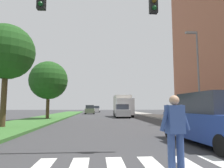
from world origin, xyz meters
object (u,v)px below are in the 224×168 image
traffic_light_gantry (37,21)px  sedan_midblock (122,111)px  sedan_far_horizon (96,109)px  tree_far (49,80)px  sedan_distant (90,110)px  pedestrian_performer (175,130)px  tree_mid (6,52)px  suv_crossing (211,120)px  street_lamp_right (197,68)px  truck_box_delivery (123,105)px

traffic_light_gantry → sedan_midblock: (5.37, 20.69, -3.48)m
sedan_far_horizon → tree_far: bearing=-99.4°
sedan_distant → sedan_far_horizon: sedan_distant is taller
tree_far → sedan_midblock: bearing=25.8°
tree_far → pedestrian_performer: (7.14, -18.73, -3.43)m
pedestrian_performer → tree_mid: bearing=129.5°
suv_crossing → sedan_distant: size_ratio=1.12×
street_lamp_right → suv_crossing: 9.78m
street_lamp_right → truck_box_delivery: (-4.36, 13.95, -2.96)m
traffic_light_gantry → suv_crossing: 7.29m
suv_crossing → sedan_far_horizon: 47.56m
suv_crossing → tree_far: bearing=122.3°
suv_crossing → sedan_far_horizon: bearing=95.5°
truck_box_delivery → pedestrian_performer: bearing=-94.6°
truck_box_delivery → tree_far: bearing=-143.8°
pedestrian_performer → sedan_far_horizon: (-1.89, 50.56, -0.16)m
pedestrian_performer → sedan_far_horizon: 50.60m
traffic_light_gantry → street_lamp_right: bearing=42.2°
suv_crossing → truck_box_delivery: size_ratio=0.76×
traffic_light_gantry → suv_crossing: traffic_light_gantry is taller
pedestrian_performer → sedan_distant: sedan_distant is taller
traffic_light_gantry → sedan_far_horizon: (1.85, 48.28, -3.51)m
sedan_midblock → tree_far: bearing=-154.2°
tree_mid → truck_box_delivery: 19.06m
traffic_light_gantry → sedan_distant: bearing=89.0°
tree_mid → suv_crossing: bearing=-30.9°
traffic_light_gantry → sedan_midblock: bearing=75.5°
tree_far → tree_mid: bearing=-94.3°
tree_mid → pedestrian_performer: (7.83, -9.50, -4.16)m
sedan_midblock → truck_box_delivery: (0.41, 2.47, 0.82)m
sedan_far_horizon → tree_mid: bearing=-98.2°
tree_mid → suv_crossing: (10.49, -6.27, -4.16)m
pedestrian_performer → sedan_midblock: bearing=85.9°
sedan_midblock → sedan_far_horizon: sedan_midblock is taller
sedan_midblock → truck_box_delivery: size_ratio=0.73×
tree_far → truck_box_delivery: (9.18, 6.71, -2.73)m
tree_mid → pedestrian_performer: size_ratio=4.04×
sedan_midblock → suv_crossing: bearing=-87.0°
sedan_far_horizon → truck_box_delivery: 25.44m
tree_mid → pedestrian_performer: tree_mid is taller
tree_far → sedan_far_horizon: size_ratio=1.38×
street_lamp_right → sedan_far_horizon: street_lamp_right is taller
sedan_distant → tree_mid: bearing=-99.6°
sedan_far_horizon → sedan_midblock: bearing=-82.7°
traffic_light_gantry → truck_box_delivery: (5.78, 23.15, -2.65)m
suv_crossing → sedan_distant: bearing=99.7°
tree_far → truck_box_delivery: bearing=36.2°
sedan_distant → sedan_far_horizon: bearing=84.7°
tree_mid → tree_far: 9.29m
tree_far → sedan_far_horizon: 32.46m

